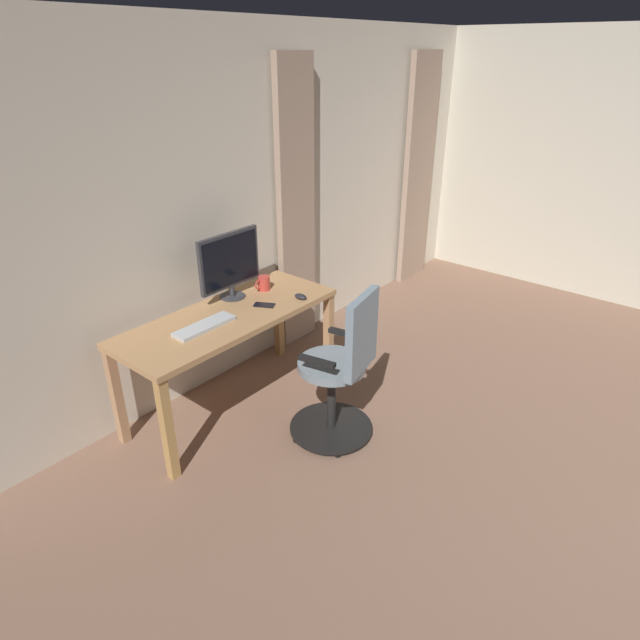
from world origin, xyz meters
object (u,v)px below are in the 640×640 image
at_px(computer_mouse, 301,296).
at_px(desk, 230,327).
at_px(office_chair, 341,373).
at_px(computer_keyboard, 205,326).
at_px(computer_monitor, 230,262).
at_px(cell_phone_face_up, 264,305).
at_px(mug_tea, 264,283).

bearing_deg(computer_mouse, desk, -23.05).
distance_m(office_chair, computer_keyboard, 0.92).
bearing_deg(computer_mouse, computer_monitor, -53.91).
bearing_deg(computer_monitor, computer_mouse, 126.09).
relative_size(desk, computer_monitor, 3.01).
bearing_deg(office_chair, computer_monitor, 78.43).
xyz_separation_m(computer_keyboard, computer_mouse, (-0.73, 0.18, 0.01)).
bearing_deg(cell_phone_face_up, computer_keyboard, -36.01).
xyz_separation_m(computer_keyboard, cell_phone_face_up, (-0.48, 0.06, -0.01)).
distance_m(desk, computer_monitor, 0.46).
xyz_separation_m(office_chair, computer_keyboard, (0.44, -0.77, 0.26)).
bearing_deg(mug_tea, computer_keyboard, 11.76).
xyz_separation_m(office_chair, computer_monitor, (0.00, -0.99, 0.51)).
distance_m(office_chair, computer_mouse, 0.71).
bearing_deg(desk, mug_tea, -166.48).
bearing_deg(cell_phone_face_up, computer_monitor, -110.42).
relative_size(computer_monitor, computer_keyboard, 1.23).
relative_size(computer_monitor, mug_tea, 3.87).
height_order(computer_keyboard, computer_mouse, computer_mouse).
distance_m(office_chair, mug_tea, 0.99).
height_order(computer_monitor, computer_keyboard, computer_monitor).
bearing_deg(mug_tea, cell_phone_face_up, 45.62).
bearing_deg(desk, cell_phone_face_up, 159.27).
xyz_separation_m(office_chair, cell_phone_face_up, (-0.04, -0.71, 0.25)).
relative_size(computer_monitor, computer_mouse, 5.25).
height_order(desk, computer_monitor, computer_monitor).
xyz_separation_m(computer_monitor, mug_tea, (-0.24, 0.08, -0.21)).
relative_size(desk, computer_mouse, 15.79).
xyz_separation_m(computer_monitor, computer_mouse, (-0.29, 0.40, -0.25)).
height_order(office_chair, mug_tea, office_chair).
bearing_deg(office_chair, mug_tea, 63.75).
bearing_deg(desk, computer_monitor, -137.49).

